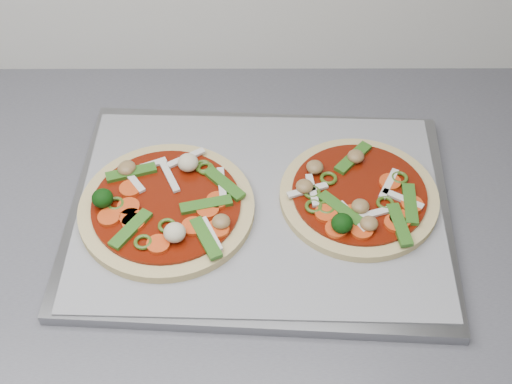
{
  "coord_description": "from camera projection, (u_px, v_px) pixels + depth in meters",
  "views": [
    {
      "loc": [
        -0.4,
        0.8,
        1.53
      ],
      "look_at": [
        -0.4,
        1.34,
        0.93
      ],
      "focal_mm": 50.0,
      "sensor_mm": 36.0,
      "label": 1
    }
  ],
  "objects": [
    {
      "name": "pizza_right",
      "position": [
        358.0,
        197.0,
        0.81
      ],
      "size": [
        0.23,
        0.23,
        0.03
      ],
      "rotation": [
        0.0,
        0.0,
        -0.38
      ],
      "color": "tan",
      "rests_on": "parchment"
    },
    {
      "name": "baking_tray",
      "position": [
        260.0,
        211.0,
        0.81
      ],
      "size": [
        0.45,
        0.34,
        0.01
      ],
      "primitive_type": "cube",
      "rotation": [
        0.0,
        0.0,
        -0.06
      ],
      "color": "gray",
      "rests_on": "countertop"
    },
    {
      "name": "parchment",
      "position": [
        260.0,
        206.0,
        0.81
      ],
      "size": [
        0.42,
        0.31,
        0.0
      ],
      "primitive_type": "cube",
      "rotation": [
        0.0,
        0.0,
        -0.03
      ],
      "color": "gray",
      "rests_on": "baking_tray"
    },
    {
      "name": "pizza_left",
      "position": [
        166.0,
        206.0,
        0.8
      ],
      "size": [
        0.25,
        0.25,
        0.03
      ],
      "rotation": [
        0.0,
        0.0,
        -0.34
      ],
      "color": "tan",
      "rests_on": "parchment"
    }
  ]
}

